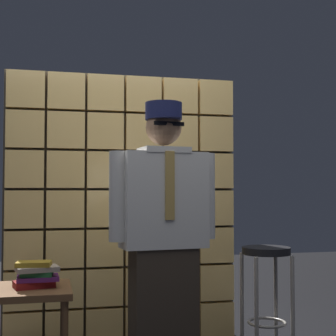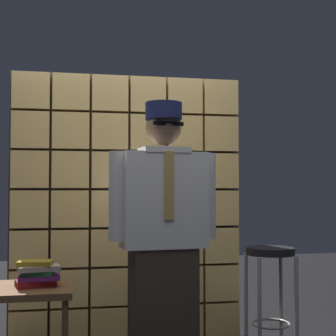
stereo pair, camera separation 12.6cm
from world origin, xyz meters
TOP-DOWN VIEW (x-y plane):
  - glass_block_wall at (0.00, 1.17)m, footprint 1.78×0.10m
  - standing_person at (0.12, 0.30)m, footprint 0.67×0.31m
  - bar_stool at (0.94, 0.67)m, footprint 0.34×0.34m
  - side_table at (-0.68, 0.50)m, footprint 0.52×0.52m
  - book_stack at (-0.63, 0.49)m, footprint 0.28×0.23m

SIDE VIEW (x-z plane):
  - side_table at x=-0.68m, z-range 0.21..0.78m
  - bar_stool at x=0.94m, z-range 0.18..0.94m
  - book_stack at x=-0.63m, z-range 0.57..0.73m
  - standing_person at x=0.12m, z-range 0.04..1.72m
  - glass_block_wall at x=0.00m, z-range -0.02..2.05m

